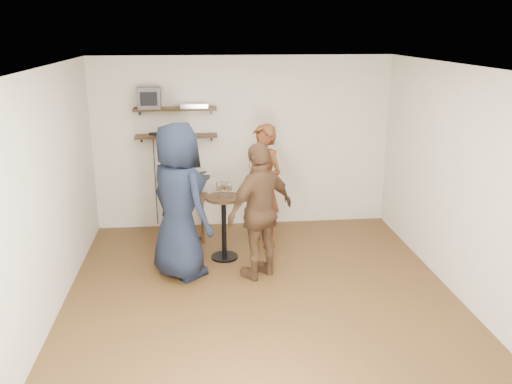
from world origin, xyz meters
TOP-DOWN VIEW (x-y plane):
  - room at (0.00, 0.00)m, footprint 4.58×5.08m
  - shelf_upper at (-1.00, 2.38)m, footprint 1.20×0.25m
  - shelf_lower at (-1.00, 2.38)m, footprint 1.20×0.25m
  - crt_monitor at (-1.36, 2.38)m, footprint 0.32×0.30m
  - dvd_deck at (-0.73, 2.38)m, footprint 0.40×0.24m
  - radio at (-0.97, 2.38)m, footprint 0.22×0.10m
  - power_strip at (-1.25, 2.42)m, footprint 0.30×0.05m
  - side_table at (-0.86, 1.94)m, footprint 0.60×0.60m
  - vase_lilies at (-0.86, 1.94)m, footprint 0.20×0.20m
  - drinks_table at (-0.37, 1.18)m, footprint 0.47×0.47m
  - wine_glass_fl at (-0.43, 1.15)m, footprint 0.07×0.07m
  - wine_glass_fr at (-0.30, 1.13)m, footprint 0.07×0.07m
  - wine_glass_bl at (-0.38, 1.24)m, footprint 0.06×0.06m
  - wine_glass_br at (-0.33, 1.20)m, footprint 0.06×0.06m
  - person_plaid at (0.21, 1.61)m, footprint 0.71×0.76m
  - person_dark at (-0.86, 1.71)m, footprint 1.06×1.05m
  - person_navy at (-0.93, 0.72)m, footprint 1.07×1.12m
  - person_brown at (0.05, 0.59)m, footprint 1.05×0.91m

SIDE VIEW (x-z plane):
  - side_table at x=-0.86m, z-range 0.21..0.85m
  - drinks_table at x=-0.37m, z-range 0.12..0.99m
  - person_brown at x=0.05m, z-range 0.00..1.70m
  - person_dark at x=-0.86m, z-range 0.00..1.73m
  - person_plaid at x=0.21m, z-range 0.00..1.73m
  - vase_lilies at x=-0.86m, z-range 0.44..1.47m
  - person_navy at x=-0.93m, z-range 0.00..1.93m
  - wine_glass_br at x=-0.33m, z-range 0.90..1.09m
  - wine_glass_bl at x=-0.38m, z-range 0.90..1.09m
  - wine_glass_fl at x=-0.43m, z-range 0.90..1.11m
  - wine_glass_fr at x=-0.30m, z-range 0.90..1.12m
  - room at x=0.00m, z-range -0.04..2.64m
  - shelf_lower at x=-1.00m, z-range 1.43..1.47m
  - power_strip at x=-1.25m, z-range 1.47..1.50m
  - radio at x=-0.97m, z-range 1.47..1.57m
  - shelf_upper at x=-1.00m, z-range 1.83..1.87m
  - dvd_deck at x=-0.73m, z-range 1.87..1.93m
  - crt_monitor at x=-1.36m, z-range 1.87..2.17m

